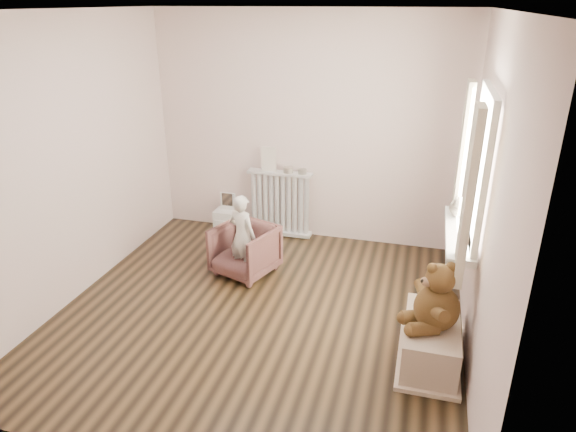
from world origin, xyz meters
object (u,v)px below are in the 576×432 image
(armchair, at_px, (245,250))
(toy_vanity, at_px, (227,209))
(child, at_px, (242,236))
(toy_bench, at_px, (431,340))
(teddy_bear, at_px, (439,293))
(plush_cat, at_px, (459,206))
(radiator, at_px, (280,205))

(armchair, bearing_deg, toy_vanity, 140.09)
(toy_vanity, distance_m, child, 1.20)
(toy_bench, bearing_deg, child, 154.08)
(teddy_bear, bearing_deg, plush_cat, 59.69)
(child, distance_m, toy_bench, 2.13)
(child, bearing_deg, toy_vanity, -41.15)
(toy_vanity, xyz_separation_m, plush_cat, (2.62, -1.03, 0.72))
(armchair, relative_size, plush_cat, 2.26)
(toy_bench, bearing_deg, toy_vanity, 141.84)
(teddy_bear, bearing_deg, armchair, 128.73)
(child, xyz_separation_m, teddy_bear, (1.91, -0.99, 0.21))
(toy_vanity, distance_m, toy_bench, 3.16)
(toy_bench, relative_size, teddy_bear, 1.45)
(child, relative_size, toy_bench, 1.11)
(armchair, xyz_separation_m, teddy_bear, (1.91, -1.04, 0.40))
(toy_vanity, bearing_deg, armchair, -59.11)
(toy_vanity, bearing_deg, radiator, 2.54)
(child, height_order, toy_bench, child)
(teddy_bear, relative_size, plush_cat, 2.10)
(radiator, xyz_separation_m, plush_cat, (1.95, -1.06, 0.61))
(teddy_bear, bearing_deg, toy_bench, 75.51)
(armchair, bearing_deg, toy_bench, -7.93)
(child, height_order, plush_cat, plush_cat)
(radiator, relative_size, plush_cat, 3.15)
(child, bearing_deg, teddy_bear, 171.84)
(radiator, bearing_deg, teddy_bear, -48.37)
(child, relative_size, plush_cat, 3.38)
(toy_bench, xyz_separation_m, teddy_bear, (0.01, -0.06, 0.47))
(toy_vanity, distance_m, armchair, 1.14)
(toy_bench, bearing_deg, armchair, 152.87)
(armchair, distance_m, teddy_bear, 2.21)
(radiator, bearing_deg, toy_vanity, -177.46)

